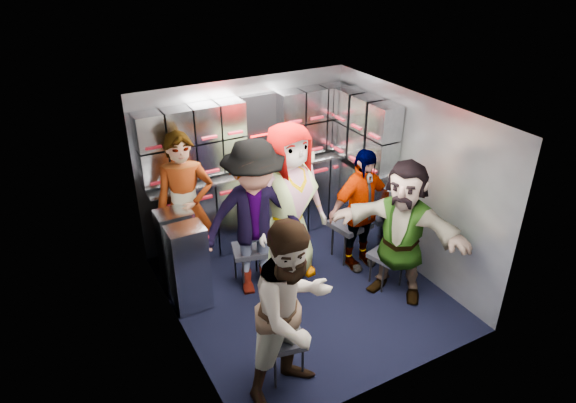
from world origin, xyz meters
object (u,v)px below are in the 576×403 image
jump_seat_near_right (387,256)px  attendant_arc_c (289,203)px  jump_seat_mid_left (249,252)px  attendant_arc_d (360,210)px  jump_seat_center (281,236)px  attendant_standing (186,208)px  attendant_arc_a (293,312)px  jump_seat_near_left (283,341)px  attendant_arc_b (255,220)px  jump_seat_mid_right (350,226)px  attendant_arc_e (402,231)px

jump_seat_near_right → attendant_arc_c: 1.27m
jump_seat_mid_left → attendant_arc_d: size_ratio=0.30×
jump_seat_center → jump_seat_near_right: size_ratio=1.05×
jump_seat_center → attendant_standing: attendant_standing is taller
attendant_arc_c → attendant_arc_d: 0.87m
attendant_standing → attendant_arc_a: size_ratio=1.04×
jump_seat_near_left → jump_seat_near_right: bearing=20.8°
attendant_arc_b → attendant_arc_d: bearing=6.7°
jump_seat_near_right → jump_seat_center: bearing=133.5°
jump_seat_mid_left → attendant_arc_b: size_ratio=0.25×
attendant_standing → attendant_arc_c: bearing=-9.4°
jump_seat_mid_right → attendant_arc_c: size_ratio=0.27×
jump_seat_center → attendant_standing: 1.18m
jump_seat_center → jump_seat_mid_right: 0.85m
attendant_arc_c → attendant_arc_b: bearing=-173.7°
jump_seat_near_left → jump_seat_mid_right: (1.63, 1.30, 0.05)m
attendant_standing → jump_seat_near_right: bearing=-15.8°
attendant_standing → attendant_arc_d: attendant_standing is taller
jump_seat_mid_right → attendant_arc_a: bearing=-137.7°
attendant_arc_b → attendant_arc_e: bearing=-17.9°
jump_seat_near_left → jump_seat_near_right: 1.80m
jump_seat_mid_left → jump_seat_near_right: bearing=-31.4°
jump_seat_near_left → attendant_arc_b: attendant_arc_b is taller
attendant_arc_b → attendant_arc_d: 1.30m
jump_seat_mid_left → attendant_arc_b: attendant_arc_b is taller
jump_seat_center → attendant_arc_e: attendant_arc_e is taller
attendant_standing → attendant_arc_c: attendant_arc_c is taller
attendant_arc_a → attendant_arc_b: 1.50m
jump_seat_center → attendant_arc_b: attendant_arc_b is taller
jump_seat_near_left → jump_seat_center: (0.81, 1.55, 0.01)m
attendant_arc_d → attendant_arc_e: attendant_arc_e is taller
attendant_arc_c → attendant_arc_d: bearing=-23.2°
jump_seat_center → attendant_arc_a: bearing=-115.1°
attendant_arc_a → attendant_arc_d: bearing=25.1°
attendant_arc_a → jump_seat_near_right: bearing=12.4°
attendant_standing → attendant_arc_c: size_ratio=0.94×
jump_seat_mid_right → attendant_standing: (-1.84, 0.60, 0.44)m
attendant_arc_b → attendant_arc_c: size_ratio=0.96×
jump_seat_near_left → attendant_arc_d: bearing=34.5°
attendant_arc_d → attendant_arc_c: bearing=158.5°
attendant_standing → attendant_arc_e: bearing=-19.4°
jump_seat_near_right → attendant_arc_a: size_ratio=0.25×
jump_seat_near_left → attendant_standing: attendant_standing is taller
jump_seat_mid_right → attendant_arc_e: 0.92m
attendant_arc_e → attendant_arc_d: bearing=151.6°
attendant_standing → attendant_arc_b: 0.84m
jump_seat_mid_right → attendant_arc_a: size_ratio=0.29×
attendant_standing → jump_seat_mid_left: bearing=-21.1°
attendant_arc_d → jump_seat_near_left: bearing=-149.6°
jump_seat_center → attendant_arc_d: bearing=-28.1°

